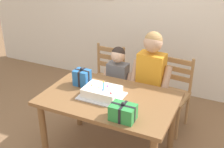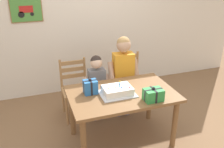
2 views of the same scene
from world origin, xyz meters
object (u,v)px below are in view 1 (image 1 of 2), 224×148
object	(u,v)px
birthday_cake	(102,92)
child_older	(151,75)
child_younger	(118,79)
dining_table	(109,106)
gift_box_red_large	(82,78)
chair_left	(106,80)
chair_right	(171,94)
gift_box_beside_cake	(123,112)

from	to	relation	value
birthday_cake	child_older	xyz separation A→B (m)	(0.32, 0.61, 0.00)
child_younger	dining_table	bearing A→B (deg)	-74.28
child_older	dining_table	bearing A→B (deg)	-113.02
dining_table	child_older	world-z (taller)	child_older
gift_box_red_large	chair_left	xyz separation A→B (m)	(-0.07, 0.72, -0.37)
chair_right	child_older	world-z (taller)	child_older
gift_box_red_large	child_older	xyz separation A→B (m)	(0.63, 0.47, -0.04)
dining_table	gift_box_red_large	world-z (taller)	gift_box_red_large
chair_right	child_older	bearing A→B (deg)	-129.52
dining_table	child_older	size ratio (longest dim) A/B	1.05
birthday_cake	chair_right	bearing A→B (deg)	58.65
child_younger	child_older	bearing A→B (deg)	-0.07
birthday_cake	child_younger	size ratio (longest dim) A/B	0.41
gift_box_red_large	chair_right	distance (m)	1.16
gift_box_red_large	birthday_cake	bearing A→B (deg)	-23.70
chair_right	child_younger	distance (m)	0.69
birthday_cake	dining_table	bearing A→B (deg)	16.53
gift_box_red_large	child_older	size ratio (longest dim) A/B	0.16
gift_box_red_large	child_older	bearing A→B (deg)	36.79
birthday_cake	chair_left	distance (m)	0.99
chair_left	chair_right	size ratio (longest dim) A/B	1.00
birthday_cake	gift_box_red_large	distance (m)	0.35
gift_box_beside_cake	child_younger	distance (m)	1.02
chair_left	gift_box_red_large	bearing A→B (deg)	-84.83
chair_left	chair_right	xyz separation A→B (m)	(0.90, -0.00, 0.00)
birthday_cake	gift_box_red_large	world-z (taller)	gift_box_red_large
chair_right	child_younger	bearing A→B (deg)	-158.57
gift_box_beside_cake	child_older	bearing A→B (deg)	92.21
birthday_cake	child_younger	bearing A→B (deg)	99.06
gift_box_red_large	chair_right	world-z (taller)	gift_box_red_large
dining_table	child_older	bearing A→B (deg)	66.98
gift_box_beside_cake	child_older	world-z (taller)	child_older
child_older	child_younger	size ratio (longest dim) A/B	1.23
gift_box_beside_cake	child_older	size ratio (longest dim) A/B	0.18
gift_box_red_large	child_older	world-z (taller)	child_older
dining_table	chair_left	distance (m)	0.96
chair_right	chair_left	bearing A→B (deg)	179.99
child_older	chair_left	bearing A→B (deg)	160.79
chair_left	birthday_cake	bearing A→B (deg)	-66.12
dining_table	child_younger	xyz separation A→B (m)	(-0.17, 0.59, 0.00)
dining_table	birthday_cake	xyz separation A→B (m)	(-0.07, -0.02, 0.15)
dining_table	gift_box_beside_cake	xyz separation A→B (m)	(0.29, -0.30, 0.18)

